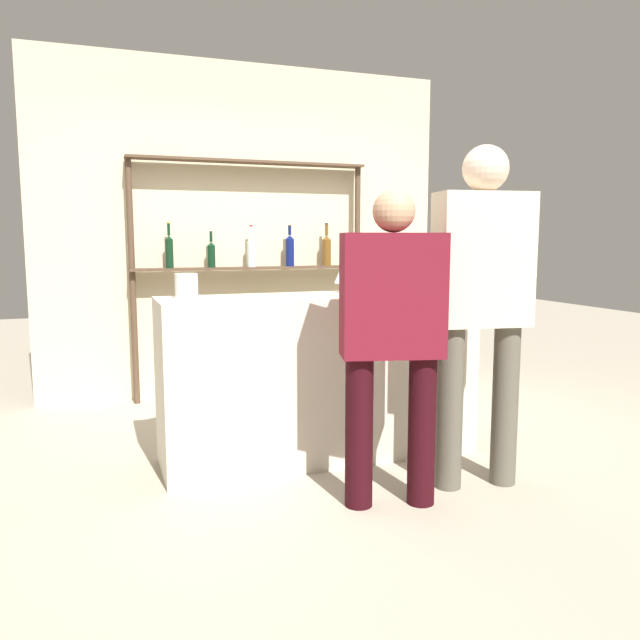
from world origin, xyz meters
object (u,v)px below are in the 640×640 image
object	(u,v)px
wine_glass	(340,277)
customer_right	(481,292)
counter_bottle_1	(425,271)
cork_jar	(186,286)
customer_center	(392,328)
counter_bottle_0	(355,273)
ice_bucket	(379,276)
counter_bottle_2	(354,274)

from	to	relation	value
wine_glass	customer_right	distance (m)	0.83
counter_bottle_1	cork_jar	distance (m)	1.49
wine_glass	cork_jar	bearing A→B (deg)	166.84
customer_right	customer_center	xyz separation A→B (m)	(-0.55, -0.06, -0.16)
wine_glass	customer_right	bearing A→B (deg)	-48.20
cork_jar	customer_center	size ratio (longest dim) A/B	0.09
counter_bottle_0	customer_center	world-z (taller)	customer_center
ice_bucket	customer_center	bearing A→B (deg)	-111.25
counter_bottle_1	counter_bottle_2	distance (m)	0.51
counter_bottle_1	customer_right	world-z (taller)	customer_right
customer_right	customer_center	size ratio (longest dim) A/B	1.15
ice_bucket	customer_right	xyz separation A→B (m)	(0.24, -0.75, -0.05)
wine_glass	customer_center	distance (m)	0.71
ice_bucket	customer_center	xyz separation A→B (m)	(-0.31, -0.81, -0.20)
counter_bottle_0	counter_bottle_1	distance (m)	0.46
customer_right	cork_jar	bearing A→B (deg)	69.09
counter_bottle_2	wine_glass	xyz separation A→B (m)	(-0.11, -0.06, -0.01)
counter_bottle_2	counter_bottle_0	bearing A→B (deg)	61.09
cork_jar	customer_right	xyz separation A→B (m)	(1.42, -0.82, -0.01)
cork_jar	wine_glass	bearing A→B (deg)	-13.16
ice_bucket	customer_right	world-z (taller)	customer_right
counter_bottle_0	counter_bottle_2	distance (m)	0.10
counter_bottle_0	counter_bottle_1	bearing A→B (deg)	-6.21
counter_bottle_1	customer_center	distance (m)	1.02
customer_center	counter_bottle_0	bearing A→B (deg)	4.05
cork_jar	customer_right	world-z (taller)	customer_right
counter_bottle_2	ice_bucket	xyz separation A→B (m)	(0.20, 0.07, -0.02)
counter_bottle_2	customer_right	distance (m)	0.81
cork_jar	counter_bottle_0	bearing A→B (deg)	-3.31
counter_bottle_2	cork_jar	xyz separation A→B (m)	(-0.97, 0.15, -0.06)
counter_bottle_1	customer_right	bearing A→B (deg)	-95.21
ice_bucket	counter_bottle_1	bearing A→B (deg)	-6.36
counter_bottle_0	wine_glass	world-z (taller)	counter_bottle_0
ice_bucket	customer_right	size ratio (longest dim) A/B	0.12
counter_bottle_1	cork_jar	world-z (taller)	counter_bottle_1
customer_right	customer_center	distance (m)	0.58
ice_bucket	customer_center	size ratio (longest dim) A/B	0.13
counter_bottle_1	ice_bucket	size ratio (longest dim) A/B	1.69
ice_bucket	customer_center	distance (m)	0.89
wine_glass	ice_bucket	xyz separation A→B (m)	(0.31, 0.13, -0.01)
wine_glass	customer_center	size ratio (longest dim) A/B	0.10
wine_glass	customer_right	size ratio (longest dim) A/B	0.09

